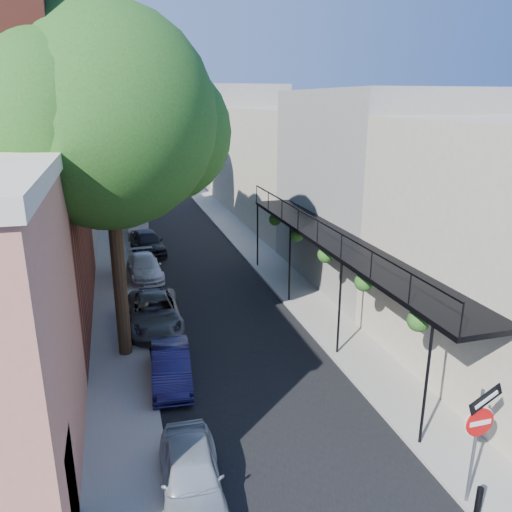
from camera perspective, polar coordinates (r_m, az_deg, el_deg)
road_surface at (r=37.41m, az=-9.87°, el=3.94°), size 6.00×64.00×0.01m
sidewalk_left at (r=37.21m, az=-16.01°, el=3.53°), size 2.00×64.00×0.12m
sidewalk_right at (r=38.00m, az=-3.87°, el=4.45°), size 2.00×64.00×0.12m
buildings_left at (r=35.62m, az=-25.31°, el=9.96°), size 10.10×59.10×12.00m
buildings_right at (r=38.14m, az=3.66°, el=11.15°), size 9.80×55.00×10.00m
sign_post at (r=11.88m, az=24.11°, el=-17.37°), size 0.89×0.17×2.99m
bollard at (r=12.43m, az=24.06°, el=-24.45°), size 0.14×0.14×0.80m
oak_near at (r=16.51m, az=-15.23°, el=14.57°), size 7.48×6.80×11.42m
oak_mid at (r=24.51m, az=-15.67°, el=13.32°), size 6.60×6.00×10.20m
oak_far at (r=33.51m, az=-16.01°, el=16.27°), size 7.70×7.00×11.90m
parked_car_a at (r=12.16m, az=-7.40°, el=-23.54°), size 1.56×3.46×1.15m
parked_car_b at (r=16.20m, az=-9.67°, el=-12.32°), size 1.45×3.46×1.11m
parked_car_c at (r=19.97m, az=-11.51°, el=-6.35°), size 2.10×4.39×1.21m
parked_car_d at (r=25.56m, az=-12.62°, el=-1.22°), size 1.77×3.92×1.11m
parked_car_e at (r=29.57m, az=-12.31°, el=1.56°), size 2.09×4.13×1.35m
parked_car_f at (r=33.58m, az=-13.27°, el=3.27°), size 1.56×3.82×1.23m
parked_car_g at (r=39.83m, az=-13.84°, el=5.45°), size 2.59×4.82×1.29m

